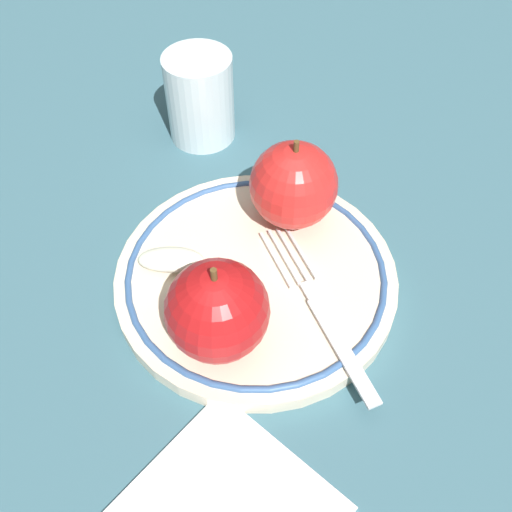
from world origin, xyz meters
TOP-DOWN VIEW (x-y plane):
  - ground_plane at (0.00, 0.00)m, footprint 2.00×2.00m
  - plate at (-0.02, -0.01)m, footprint 0.25×0.25m
  - apple_red_whole at (0.03, -0.07)m, footprint 0.08×0.08m
  - apple_second_whole at (-0.06, 0.05)m, footprint 0.08×0.08m
  - apple_slice_front at (-0.05, -0.08)m, footprint 0.05×0.06m
  - fork at (0.05, 0.01)m, footprint 0.19×0.04m
  - drinking_glass at (-0.23, 0.03)m, footprint 0.07×0.07m

SIDE VIEW (x-z plane):
  - ground_plane at x=0.00m, z-range 0.00..0.00m
  - plate at x=-0.02m, z-range 0.00..0.02m
  - fork at x=0.05m, z-range 0.02..0.02m
  - apple_slice_front at x=-0.05m, z-range 0.02..0.04m
  - drinking_glass at x=-0.23m, z-range 0.00..0.10m
  - apple_red_whole at x=0.03m, z-range 0.01..0.10m
  - apple_second_whole at x=-0.06m, z-range 0.01..0.10m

